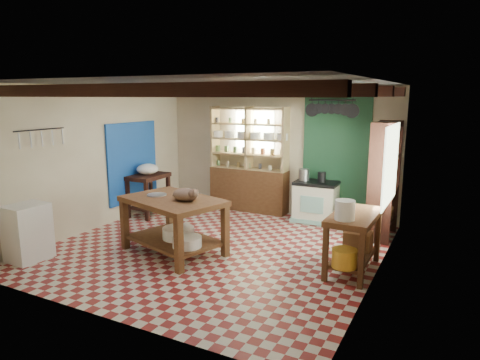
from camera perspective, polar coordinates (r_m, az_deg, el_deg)
The scene contains 30 objects.
floor at distance 7.04m, azimuth -3.25°, elevation -9.01°, with size 5.00×5.00×0.02m, color maroon.
ceiling at distance 6.61m, azimuth -3.50°, elevation 12.73°, with size 5.00×5.00×0.02m, color #424246.
wall_back at distance 8.92m, azimuth 4.91°, elevation 3.94°, with size 5.00×0.04×2.60m, color beige.
wall_front at distance 4.78m, azimuth -18.93°, elevation -2.99°, with size 5.00×0.04×2.60m, color beige.
wall_left at distance 8.26m, azimuth -18.46°, elevation 2.82°, with size 0.04×5.00×2.60m, color beige.
wall_right at distance 5.85m, azimuth 18.16°, elevation -0.42°, with size 0.04×5.00×2.60m, color beige.
ceiling_beams at distance 6.61m, azimuth -3.49°, elevation 11.69°, with size 5.00×3.80×0.15m, color black.
blue_wall_patch at distance 8.91m, azimuth -14.10°, elevation 2.33°, with size 0.04×1.40×1.60m, color #164CAC.
green_wall_patch at distance 8.50m, azimuth 12.63°, elevation 3.01°, with size 1.30×0.04×2.30m, color #215234.
window_back at distance 9.06m, azimuth 1.96°, elevation 6.63°, with size 0.90×0.02×0.80m, color #B6C7B0.
window_right at distance 6.81m, azimuth 19.46°, elevation 1.93°, with size 0.02×1.30×1.20m, color #B6C7B0.
utensil_rail at distance 7.38m, azimuth -25.05°, elevation 5.17°, with size 0.06×0.90×0.28m, color black.
pot_rack at distance 8.02m, azimuth 12.12°, elevation 9.23°, with size 0.86×0.12×0.36m, color black.
shelving_unit at distance 9.00m, azimuth 1.18°, elevation 2.76°, with size 1.70×0.34×2.20m, color tan.
tall_rack at distance 7.69m, azimuth 18.66°, elevation -0.05°, with size 0.40×0.86×2.00m, color black.
work_table at distance 6.76m, azimuth -8.84°, elevation -6.02°, with size 1.54×1.02×0.87m, color brown.
stove at distance 8.43m, azimuth 10.06°, elevation -2.86°, with size 0.81×0.55×0.80m, color white.
prep_table at distance 8.95m, azimuth -12.09°, elevation -1.94°, with size 0.58×0.84×0.85m, color black.
white_cabinet at distance 7.14m, azimuth -26.47°, elevation -6.26°, with size 0.47×0.56×0.84m, color white.
right_counter at distance 6.21m, azimuth 14.85°, elevation -8.04°, with size 0.58×1.16×0.83m, color brown.
cat at distance 6.46m, azimuth -7.29°, elevation -1.94°, with size 0.41×0.31×0.19m, color #7F5E49.
steel_tray at distance 6.89m, azimuth -11.05°, elevation -1.94°, with size 0.31×0.31×0.02m, color #ABABB3.
basin_large at distance 6.79m, azimuth -8.22°, elevation -6.99°, with size 0.49×0.49×0.17m, color white.
basin_small at distance 6.40m, azimuth -7.07°, elevation -8.17°, with size 0.43×0.43×0.15m, color white.
kettle_left at distance 8.39m, azimuth 8.54°, elevation 0.70°, with size 0.20×0.20×0.23m, color #ABABB3.
kettle_right at distance 8.30m, azimuth 10.84°, elevation 0.39°, with size 0.15×0.15×0.19m, color black.
enamel_bowl at distance 8.85m, azimuth -12.23°, elevation 1.43°, with size 0.44×0.44×0.22m, color white.
white_bucket at distance 5.74m, azimuth 13.81°, elevation -3.90°, with size 0.26×0.26×0.26m, color white.
wicker_basket at distance 6.51m, azimuth 15.46°, elevation -7.77°, with size 0.37×0.30×0.26m, color olive.
yellow_tub at distance 5.82m, azimuth 13.75°, elevation -10.07°, with size 0.33×0.33×0.24m, color gold.
Camera 1 is at (3.40, -5.67, 2.42)m, focal length 32.00 mm.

